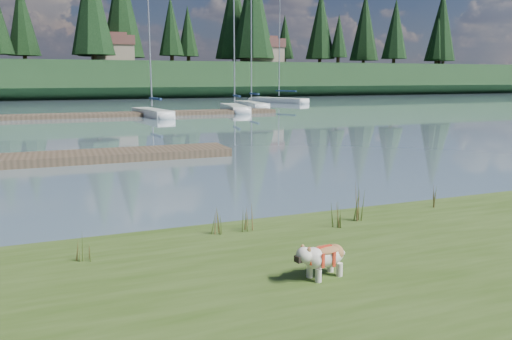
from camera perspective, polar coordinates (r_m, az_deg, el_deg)
name	(u,v)px	position (r m, az deg, el deg)	size (l,w,h in m)	color
ground	(90,117)	(40.26, -18.46, 5.74)	(200.00, 200.00, 0.00)	#7793A2
ridge	(72,80)	(83.12, -20.26, 9.59)	(200.00, 20.00, 5.00)	#183118
bulldog	(324,256)	(6.88, 7.73, -9.68)	(0.82, 0.42, 0.49)	silver
dock_near	(4,161)	(19.40, -26.81, 0.92)	(16.00, 2.00, 0.30)	#4C3D2C
dock_far	(117,115)	(40.40, -15.63, 6.12)	(26.00, 2.20, 0.30)	#4C3D2C
sailboat_bg_2	(150,112)	(40.32, -12.06, 6.53)	(2.47, 7.04, 10.51)	silver
sailboat_bg_3	(233,107)	(45.44, -2.62, 7.18)	(2.54, 7.77, 11.26)	silver
sailboat_bg_4	(249,104)	(50.88, -0.77, 7.55)	(1.77, 7.58, 11.15)	silver
sailboat_bg_5	(274,100)	(60.80, 2.08, 8.04)	(5.36, 8.61, 12.40)	silver
weed_0	(218,220)	(8.68, -4.32, -5.72)	(0.17, 0.14, 0.58)	#475B23
weed_1	(246,218)	(8.85, -1.13, -5.47)	(0.17, 0.14, 0.54)	#475B23
weed_2	(358,205)	(9.56, 11.61, -3.89)	(0.17, 0.14, 0.77)	#475B23
weed_3	(83,248)	(7.87, -19.17, -8.45)	(0.17, 0.14, 0.45)	#475B23
weed_4	(337,216)	(9.11, 9.22, -5.26)	(0.17, 0.14, 0.50)	#475B23
weed_5	(438,195)	(11.01, 20.05, -2.72)	(0.17, 0.14, 0.63)	#475B23
mud_lip	(193,242)	(9.23, -7.26, -8.18)	(60.00, 0.50, 0.14)	#33281C
conifer_4	(91,4)	(76.92, -18.31, 17.60)	(6.16, 6.16, 15.10)	#382619
conifer_5	(171,26)	(82.26, -9.69, 15.89)	(3.96, 3.96, 10.35)	#382619
conifer_6	(253,8)	(84.40, -0.35, 18.06)	(7.04, 7.04, 17.00)	#382619
conifer_7	(321,24)	(92.75, 7.39, 16.18)	(5.28, 5.28, 13.20)	#382619
conifer_8	(395,29)	(96.30, 15.62, 15.27)	(4.62, 4.62, 11.77)	#382619
conifer_9	(442,25)	(106.88, 20.45, 15.24)	(5.94, 5.94, 14.62)	#382619
house_1	(112,48)	(81.60, -16.12, 13.20)	(6.30, 5.30, 4.65)	gray
house_2	(262,51)	(85.46, 0.70, 13.47)	(6.30, 5.30, 4.65)	gray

